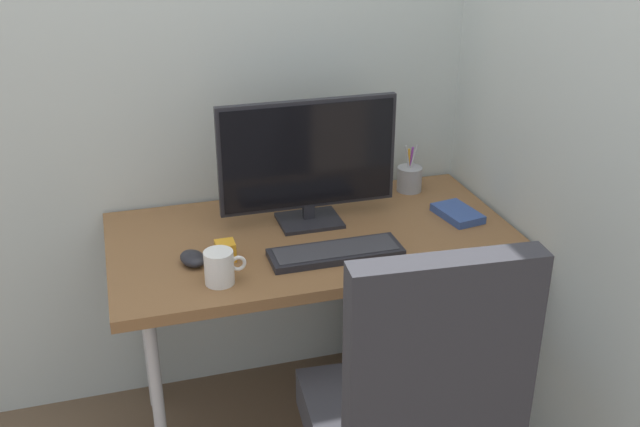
{
  "coord_description": "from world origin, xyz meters",
  "views": [
    {
      "loc": [
        -0.56,
        -2.01,
        1.77
      ],
      "look_at": [
        0.0,
        -0.07,
        0.84
      ],
      "focal_mm": 41.67,
      "sensor_mm": 36.0,
      "label": 1
    }
  ],
  "objects_px": {
    "office_chair": "(412,419)",
    "pen_holder": "(409,178)",
    "mouse": "(193,258)",
    "keyboard": "(336,252)",
    "notebook": "(458,213)",
    "desk_clamp_accessory": "(225,251)",
    "monitor": "(308,159)",
    "filing_cabinet": "(420,328)",
    "coffee_mug": "(220,267)"
  },
  "relations": [
    {
      "from": "office_chair",
      "to": "pen_holder",
      "type": "distance_m",
      "value": 1.01
    },
    {
      "from": "mouse",
      "to": "keyboard",
      "type": "bearing_deg",
      "value": -26.8
    },
    {
      "from": "keyboard",
      "to": "notebook",
      "type": "xyz_separation_m",
      "value": [
        0.46,
        0.15,
        0.0
      ]
    },
    {
      "from": "notebook",
      "to": "desk_clamp_accessory",
      "type": "height_order",
      "value": "desk_clamp_accessory"
    },
    {
      "from": "desk_clamp_accessory",
      "to": "pen_holder",
      "type": "bearing_deg",
      "value": 24.8
    },
    {
      "from": "office_chair",
      "to": "pen_holder",
      "type": "xyz_separation_m",
      "value": [
        0.36,
        0.91,
        0.25
      ]
    },
    {
      "from": "monitor",
      "to": "keyboard",
      "type": "height_order",
      "value": "monitor"
    },
    {
      "from": "mouse",
      "to": "monitor",
      "type": "bearing_deg",
      "value": 7.53
    },
    {
      "from": "office_chair",
      "to": "desk_clamp_accessory",
      "type": "xyz_separation_m",
      "value": [
        -0.36,
        0.58,
        0.23
      ]
    },
    {
      "from": "office_chair",
      "to": "notebook",
      "type": "relative_size",
      "value": 6.33
    },
    {
      "from": "monitor",
      "to": "filing_cabinet",
      "type": "bearing_deg",
      "value": -10.67
    },
    {
      "from": "pen_holder",
      "to": "filing_cabinet",
      "type": "bearing_deg",
      "value": -96.75
    },
    {
      "from": "pen_holder",
      "to": "desk_clamp_accessory",
      "type": "xyz_separation_m",
      "value": [
        -0.71,
        -0.33,
        -0.02
      ]
    },
    {
      "from": "keyboard",
      "to": "notebook",
      "type": "relative_size",
      "value": 2.35
    },
    {
      "from": "office_chair",
      "to": "coffee_mug",
      "type": "distance_m",
      "value": 0.65
    },
    {
      "from": "office_chair",
      "to": "coffee_mug",
      "type": "xyz_separation_m",
      "value": [
        -0.39,
        0.45,
        0.25
      ]
    },
    {
      "from": "pen_holder",
      "to": "coffee_mug",
      "type": "relative_size",
      "value": 1.47
    },
    {
      "from": "mouse",
      "to": "pen_holder",
      "type": "bearing_deg",
      "value": 4.77
    },
    {
      "from": "monitor",
      "to": "notebook",
      "type": "distance_m",
      "value": 0.53
    },
    {
      "from": "keyboard",
      "to": "filing_cabinet",
      "type": "bearing_deg",
      "value": 25.87
    },
    {
      "from": "office_chair",
      "to": "mouse",
      "type": "bearing_deg",
      "value": 128.0
    },
    {
      "from": "office_chair",
      "to": "filing_cabinet",
      "type": "xyz_separation_m",
      "value": [
        0.33,
        0.69,
        -0.23
      ]
    },
    {
      "from": "filing_cabinet",
      "to": "mouse",
      "type": "relative_size",
      "value": 6.24
    },
    {
      "from": "mouse",
      "to": "coffee_mug",
      "type": "relative_size",
      "value": 0.82
    },
    {
      "from": "coffee_mug",
      "to": "desk_clamp_accessory",
      "type": "bearing_deg",
      "value": 74.18
    },
    {
      "from": "desk_clamp_accessory",
      "to": "coffee_mug",
      "type": "bearing_deg",
      "value": -105.82
    },
    {
      "from": "monitor",
      "to": "coffee_mug",
      "type": "xyz_separation_m",
      "value": [
        -0.34,
        -0.31,
        -0.17
      ]
    },
    {
      "from": "mouse",
      "to": "desk_clamp_accessory",
      "type": "distance_m",
      "value": 0.1
    },
    {
      "from": "keyboard",
      "to": "pen_holder",
      "type": "relative_size",
      "value": 2.3
    },
    {
      "from": "notebook",
      "to": "desk_clamp_accessory",
      "type": "xyz_separation_m",
      "value": [
        -0.78,
        -0.08,
        0.02
      ]
    },
    {
      "from": "office_chair",
      "to": "notebook",
      "type": "height_order",
      "value": "office_chair"
    },
    {
      "from": "notebook",
      "to": "coffee_mug",
      "type": "xyz_separation_m",
      "value": [
        -0.82,
        -0.21,
        0.04
      ]
    },
    {
      "from": "keyboard",
      "to": "notebook",
      "type": "bearing_deg",
      "value": 17.43
    },
    {
      "from": "pen_holder",
      "to": "office_chair",
      "type": "bearing_deg",
      "value": -111.51
    },
    {
      "from": "office_chair",
      "to": "keyboard",
      "type": "bearing_deg",
      "value": 94.49
    },
    {
      "from": "coffee_mug",
      "to": "desk_clamp_accessory",
      "type": "distance_m",
      "value": 0.14
    },
    {
      "from": "coffee_mug",
      "to": "keyboard",
      "type": "bearing_deg",
      "value": 9.8
    },
    {
      "from": "keyboard",
      "to": "notebook",
      "type": "height_order",
      "value": "notebook"
    },
    {
      "from": "filing_cabinet",
      "to": "mouse",
      "type": "distance_m",
      "value": 0.91
    },
    {
      "from": "filing_cabinet",
      "to": "keyboard",
      "type": "relative_size",
      "value": 1.51
    },
    {
      "from": "mouse",
      "to": "coffee_mug",
      "type": "height_order",
      "value": "coffee_mug"
    },
    {
      "from": "keyboard",
      "to": "pen_holder",
      "type": "height_order",
      "value": "pen_holder"
    },
    {
      "from": "monitor",
      "to": "notebook",
      "type": "relative_size",
      "value": 3.38
    },
    {
      "from": "filing_cabinet",
      "to": "coffee_mug",
      "type": "xyz_separation_m",
      "value": [
        -0.72,
        -0.24,
        0.49
      ]
    },
    {
      "from": "office_chair",
      "to": "keyboard",
      "type": "relative_size",
      "value": 2.7
    },
    {
      "from": "pen_holder",
      "to": "desk_clamp_accessory",
      "type": "bearing_deg",
      "value": -155.2
    },
    {
      "from": "coffee_mug",
      "to": "office_chair",
      "type": "bearing_deg",
      "value": -48.88
    },
    {
      "from": "office_chair",
      "to": "desk_clamp_accessory",
      "type": "height_order",
      "value": "office_chair"
    },
    {
      "from": "keyboard",
      "to": "desk_clamp_accessory",
      "type": "height_order",
      "value": "desk_clamp_accessory"
    },
    {
      "from": "mouse",
      "to": "notebook",
      "type": "relative_size",
      "value": 0.57
    }
  ]
}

